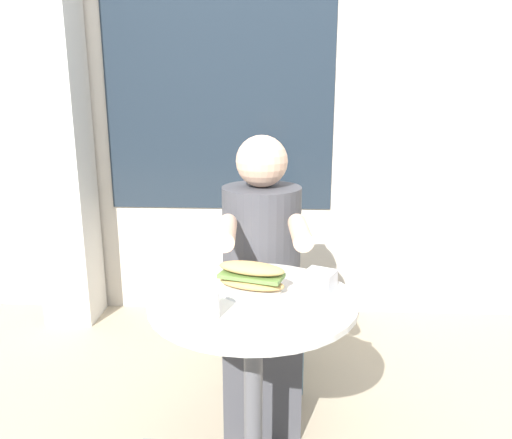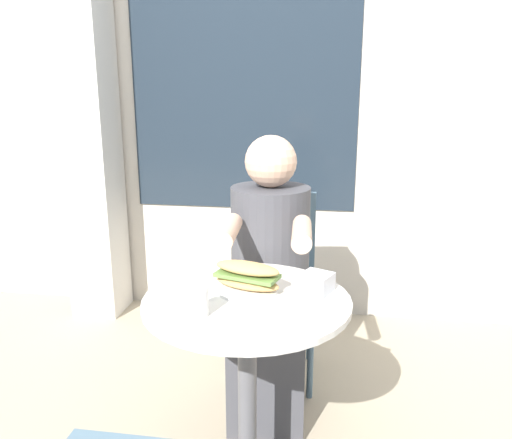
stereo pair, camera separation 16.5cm
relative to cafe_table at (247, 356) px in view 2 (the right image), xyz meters
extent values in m
cube|color=beige|center=(0.00, 1.53, 0.88)|extent=(8.00, 0.08, 2.80)
cube|color=#1E2833|center=(-0.27, 1.49, 1.01)|extent=(1.30, 0.01, 1.75)
cube|color=beige|center=(-1.15, 1.33, 0.68)|extent=(0.28, 0.28, 2.40)
cylinder|color=beige|center=(0.00, 0.00, 0.19)|extent=(0.64, 0.64, 0.02)
cylinder|color=#515156|center=(0.00, 0.00, -0.16)|extent=(0.06, 0.06, 0.68)
cube|color=slate|center=(0.01, 0.75, -0.08)|extent=(0.40, 0.40, 0.02)
cube|color=slate|center=(0.00, 0.92, 0.14)|extent=(0.35, 0.05, 0.42)
cylinder|color=slate|center=(0.18, 0.59, -0.31)|extent=(0.03, 0.03, 0.43)
cylinder|color=slate|center=(-0.15, 0.57, -0.31)|extent=(0.03, 0.03, 0.43)
cylinder|color=slate|center=(0.16, 0.92, -0.31)|extent=(0.03, 0.03, 0.43)
cylinder|color=slate|center=(-0.17, 0.90, -0.31)|extent=(0.03, 0.03, 0.43)
cube|color=#424247|center=(0.01, 0.47, -0.30)|extent=(0.32, 0.41, 0.45)
cylinder|color=#424247|center=(0.01, 0.53, 0.19)|extent=(0.32, 0.32, 0.52)
sphere|color=#D6A889|center=(0.01, 0.53, 0.55)|extent=(0.20, 0.20, 0.20)
cylinder|color=#D6A889|center=(0.15, 0.25, 0.34)|extent=(0.08, 0.26, 0.07)
cylinder|color=#D6A889|center=(-0.11, 0.24, 0.34)|extent=(0.08, 0.26, 0.07)
cylinder|color=white|center=(-0.01, 0.06, 0.20)|extent=(0.19, 0.19, 0.01)
ellipsoid|color=tan|center=(-0.01, 0.06, 0.23)|extent=(0.23, 0.14, 0.04)
cube|color=olive|center=(-0.01, 0.06, 0.25)|extent=(0.22, 0.14, 0.01)
ellipsoid|color=tan|center=(-0.01, 0.06, 0.28)|extent=(0.23, 0.14, 0.04)
cylinder|color=silver|center=(-0.12, -0.14, 0.24)|extent=(0.06, 0.06, 0.08)
cylinder|color=white|center=(-0.12, -0.14, 0.28)|extent=(0.06, 0.06, 0.01)
cube|color=silver|center=(0.21, 0.08, 0.23)|extent=(0.12, 0.12, 0.06)
camera|label=1|loc=(0.08, -1.41, 0.81)|focal=35.00mm
camera|label=2|loc=(0.24, -1.39, 0.81)|focal=35.00mm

